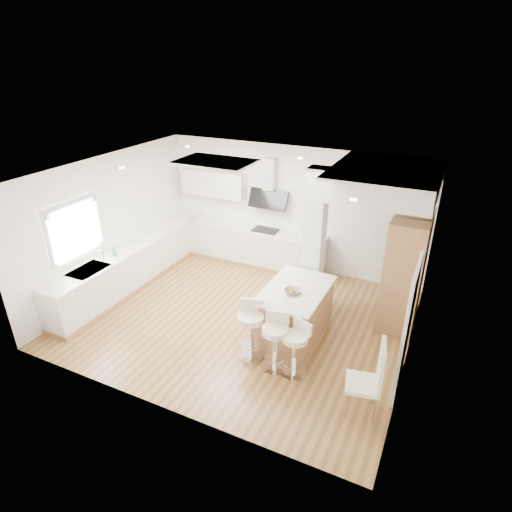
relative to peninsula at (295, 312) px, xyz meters
The scene contains 18 objects.
ground 1.18m from the peninsula, behind, with size 6.00×6.00×0.00m, color #9E703A.
ceiling 1.18m from the peninsula, behind, with size 6.00×5.00×0.02m, color white.
wall_back 2.92m from the peninsula, 113.03° to the left, with size 6.00×0.04×2.80m, color white.
wall_left 4.19m from the peninsula, behind, with size 0.04×5.00×2.80m, color white.
wall_right 2.13m from the peninsula, ahead, with size 0.04×5.00×2.80m, color white.
skylight 3.04m from the peninsula, 160.98° to the left, with size 4.10×2.10×0.06m.
window_left 4.30m from the peninsula, 168.05° to the right, with size 0.06×1.28×1.07m.
doorway_right 2.04m from the peninsula, 16.34° to the right, with size 0.05×1.00×2.10m.
counter_left 3.79m from the peninsula, behind, with size 0.63×4.50×1.35m.
counter_back 3.03m from the peninsula, 131.34° to the left, with size 3.62×0.63×2.50m.
pillar 1.36m from the peninsula, 91.83° to the left, with size 0.35×0.35×2.80m.
soffit 2.77m from the peninsula, 54.84° to the left, with size 1.78×2.20×0.40m.
oven_column 2.12m from the peninsula, 38.61° to the left, with size 0.63×1.21×2.10m.
peninsula is the anchor object (origin of this frame).
bar_stool_a 0.96m from the peninsula, 116.75° to the right, with size 0.57×0.57×1.01m.
bar_stool_b 0.97m from the peninsula, 87.37° to the right, with size 0.52×0.52×0.98m.
bar_stool_c 1.03m from the peninsula, 68.36° to the right, with size 0.55×0.55×0.93m.
dining_chair 2.05m from the peninsula, 38.94° to the right, with size 0.54×0.54×1.19m.
Camera 1 is at (3.20, -6.05, 4.60)m, focal length 30.00 mm.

